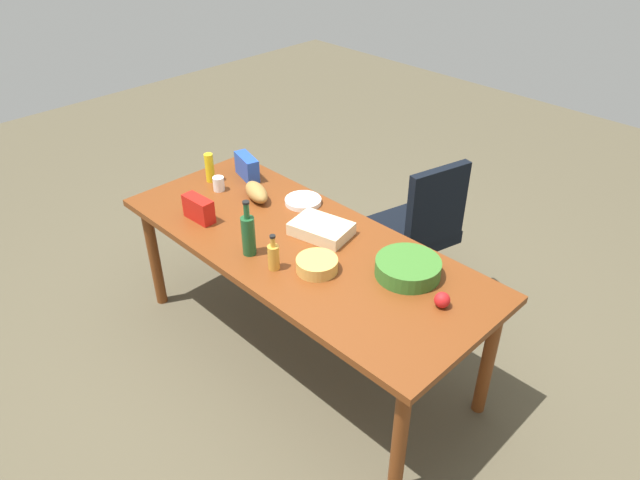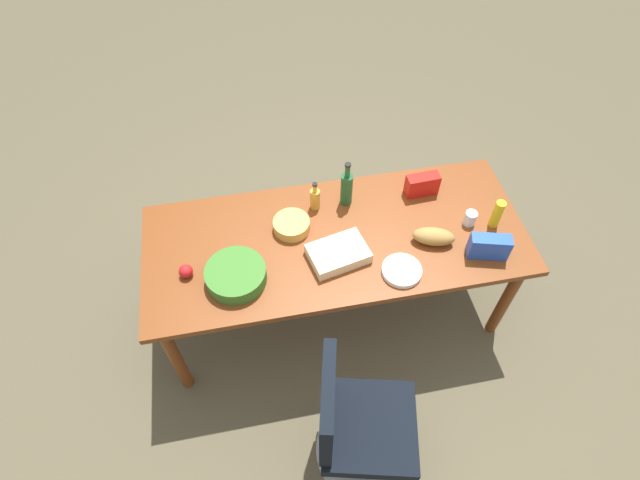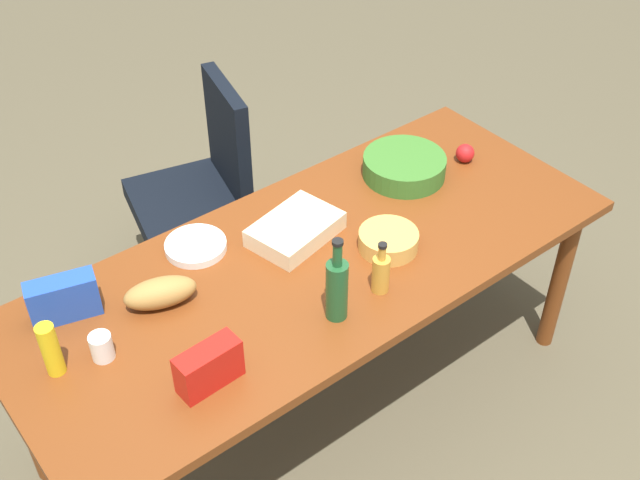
{
  "view_description": "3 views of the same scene",
  "coord_description": "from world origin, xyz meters",
  "px_view_note": "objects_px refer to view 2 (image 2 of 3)",
  "views": [
    {
      "loc": [
        -1.97,
        1.81,
        2.58
      ],
      "look_at": [
        -0.11,
        -0.03,
        0.84
      ],
      "focal_mm": 33.31,
      "sensor_mm": 36.0,
      "label": 1
    },
    {
      "loc": [
        -0.43,
        -1.75,
        3.1
      ],
      "look_at": [
        -0.1,
        -0.04,
        0.85
      ],
      "focal_mm": 28.46,
      "sensor_mm": 36.0,
      "label": 2
    },
    {
      "loc": [
        1.29,
        1.67,
        2.64
      ],
      "look_at": [
        -0.04,
        -0.02,
        0.85
      ],
      "focal_mm": 44.78,
      "sensor_mm": 36.0,
      "label": 3
    }
  ],
  "objects_px": {
    "wine_bottle": "(347,188)",
    "chip_bowl": "(292,225)",
    "sheet_cake": "(338,254)",
    "paper_cup": "(470,218)",
    "chip_bag_red": "(422,185)",
    "apple_red": "(186,271)",
    "conference_table": "(336,246)",
    "dressing_bottle": "(315,198)",
    "paper_plate_stack": "(402,271)",
    "chip_bag_blue": "(489,247)",
    "office_chair": "(358,430)",
    "salad_bowl": "(236,275)",
    "mustard_bottle": "(497,214)",
    "bread_loaf": "(434,237)"
  },
  "relations": [
    {
      "from": "wine_bottle",
      "to": "chip_bowl",
      "type": "bearing_deg",
      "value": -157.61
    },
    {
      "from": "sheet_cake",
      "to": "chip_bowl",
      "type": "bearing_deg",
      "value": 131.39
    },
    {
      "from": "sheet_cake",
      "to": "paper_cup",
      "type": "bearing_deg",
      "value": 6.82
    },
    {
      "from": "chip_bag_red",
      "to": "sheet_cake",
      "type": "bearing_deg",
      "value": -147.47
    },
    {
      "from": "apple_red",
      "to": "chip_bag_red",
      "type": "bearing_deg",
      "value": 13.57
    },
    {
      "from": "chip_bag_red",
      "to": "paper_cup",
      "type": "bearing_deg",
      "value": -54.88
    },
    {
      "from": "conference_table",
      "to": "wine_bottle",
      "type": "distance_m",
      "value": 0.35
    },
    {
      "from": "dressing_bottle",
      "to": "sheet_cake",
      "type": "bearing_deg",
      "value": -81.81
    },
    {
      "from": "chip_bag_red",
      "to": "dressing_bottle",
      "type": "bearing_deg",
      "value": 179.12
    },
    {
      "from": "paper_plate_stack",
      "to": "wine_bottle",
      "type": "xyz_separation_m",
      "value": [
        -0.19,
        0.56,
        0.11
      ]
    },
    {
      "from": "sheet_cake",
      "to": "chip_bag_red",
      "type": "height_order",
      "value": "chip_bag_red"
    },
    {
      "from": "chip_bag_red",
      "to": "chip_bag_blue",
      "type": "height_order",
      "value": "chip_bag_blue"
    },
    {
      "from": "office_chair",
      "to": "salad_bowl",
      "type": "distance_m",
      "value": 1.04
    },
    {
      "from": "sheet_cake",
      "to": "paper_cup",
      "type": "relative_size",
      "value": 3.56
    },
    {
      "from": "salad_bowl",
      "to": "mustard_bottle",
      "type": "bearing_deg",
      "value": 3.82
    },
    {
      "from": "chip_bag_red",
      "to": "conference_table",
      "type": "bearing_deg",
      "value": -156.99
    },
    {
      "from": "sheet_cake",
      "to": "chip_bag_red",
      "type": "relative_size",
      "value": 1.6
    },
    {
      "from": "paper_plate_stack",
      "to": "mustard_bottle",
      "type": "xyz_separation_m",
      "value": [
        0.63,
        0.22,
        0.08
      ]
    },
    {
      "from": "sheet_cake",
      "to": "paper_cup",
      "type": "xyz_separation_m",
      "value": [
        0.81,
        0.1,
        0.01
      ]
    },
    {
      "from": "sheet_cake",
      "to": "conference_table",
      "type": "bearing_deg",
      "value": 82.37
    },
    {
      "from": "bread_loaf",
      "to": "chip_bag_blue",
      "type": "height_order",
      "value": "chip_bag_blue"
    },
    {
      "from": "conference_table",
      "to": "chip_bag_blue",
      "type": "distance_m",
      "value": 0.86
    },
    {
      "from": "bread_loaf",
      "to": "paper_plate_stack",
      "type": "relative_size",
      "value": 1.09
    },
    {
      "from": "paper_plate_stack",
      "to": "dressing_bottle",
      "type": "relative_size",
      "value": 1.1
    },
    {
      "from": "office_chair",
      "to": "chip_bowl",
      "type": "xyz_separation_m",
      "value": [
        -0.16,
        1.08,
        0.44
      ]
    },
    {
      "from": "bread_loaf",
      "to": "paper_cup",
      "type": "distance_m",
      "value": 0.27
    },
    {
      "from": "wine_bottle",
      "to": "chip_bowl",
      "type": "xyz_separation_m",
      "value": [
        -0.36,
        -0.15,
        -0.09
      ]
    },
    {
      "from": "paper_plate_stack",
      "to": "salad_bowl",
      "type": "bearing_deg",
      "value": 172.14
    },
    {
      "from": "bread_loaf",
      "to": "salad_bowl",
      "type": "distance_m",
      "value": 1.13
    },
    {
      "from": "paper_cup",
      "to": "chip_bowl",
      "type": "relative_size",
      "value": 0.42
    },
    {
      "from": "office_chair",
      "to": "bread_loaf",
      "type": "relative_size",
      "value": 4.14
    },
    {
      "from": "wine_bottle",
      "to": "chip_bowl",
      "type": "relative_size",
      "value": 1.48
    },
    {
      "from": "salad_bowl",
      "to": "chip_bag_blue",
      "type": "bearing_deg",
      "value": -4.06
    },
    {
      "from": "mustard_bottle",
      "to": "salad_bowl",
      "type": "bearing_deg",
      "value": -176.18
    },
    {
      "from": "office_chair",
      "to": "mustard_bottle",
      "type": "relative_size",
      "value": 5.26
    },
    {
      "from": "mustard_bottle",
      "to": "office_chair",
      "type": "bearing_deg",
      "value": -138.57
    },
    {
      "from": "wine_bottle",
      "to": "paper_cup",
      "type": "distance_m",
      "value": 0.74
    },
    {
      "from": "dressing_bottle",
      "to": "chip_bag_blue",
      "type": "distance_m",
      "value": 1.03
    },
    {
      "from": "paper_cup",
      "to": "salad_bowl",
      "type": "bearing_deg",
      "value": -174.3
    },
    {
      "from": "office_chair",
      "to": "chip_bag_blue",
      "type": "distance_m",
      "value": 1.22
    },
    {
      "from": "salad_bowl",
      "to": "chip_bowl",
      "type": "distance_m",
      "value": 0.46
    },
    {
      "from": "conference_table",
      "to": "bread_loaf",
      "type": "distance_m",
      "value": 0.57
    },
    {
      "from": "paper_plate_stack",
      "to": "apple_red",
      "type": "bearing_deg",
      "value": 170.06
    },
    {
      "from": "sheet_cake",
      "to": "wine_bottle",
      "type": "distance_m",
      "value": 0.43
    },
    {
      "from": "dressing_bottle",
      "to": "chip_bowl",
      "type": "relative_size",
      "value": 0.93
    },
    {
      "from": "bread_loaf",
      "to": "wine_bottle",
      "type": "bearing_deg",
      "value": 136.6
    },
    {
      "from": "chip_bag_blue",
      "to": "office_chair",
      "type": "bearing_deg",
      "value": -141.98
    },
    {
      "from": "bread_loaf",
      "to": "chip_bag_blue",
      "type": "xyz_separation_m",
      "value": [
        0.27,
        -0.14,
        0.02
      ]
    },
    {
      "from": "conference_table",
      "to": "chip_bag_red",
      "type": "bearing_deg",
      "value": 23.01
    },
    {
      "from": "chip_bag_red",
      "to": "chip_bag_blue",
      "type": "bearing_deg",
      "value": -67.84
    }
  ]
}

